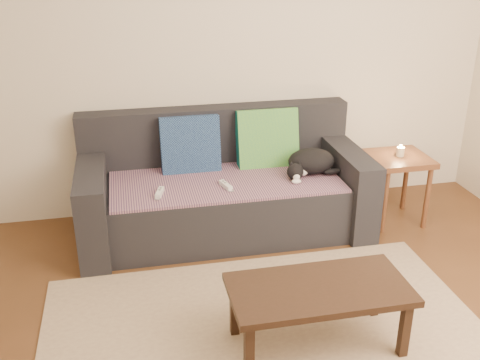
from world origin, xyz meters
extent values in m
cube|color=beige|center=(0.00, 2.00, 1.30)|extent=(4.50, 0.04, 2.60)
cube|color=#232328|center=(0.00, 1.50, 0.21)|extent=(1.70, 0.78, 0.42)
cube|color=#232328|center=(0.00, 1.90, 0.65)|extent=(2.10, 0.18, 0.45)
cube|color=#232328|center=(-0.95, 1.50, 0.30)|extent=(0.20, 0.90, 0.60)
cube|color=#232328|center=(0.95, 1.50, 0.30)|extent=(0.20, 0.90, 0.60)
cube|color=#392749|center=(0.00, 1.48, 0.43)|extent=(1.66, 0.74, 0.02)
cube|color=#0F1D42|center=(-0.22, 1.74, 0.63)|extent=(0.44, 0.19, 0.45)
cube|color=#0E5D54|center=(0.38, 1.74, 0.63)|extent=(0.47, 0.22, 0.49)
ellipsoid|color=black|center=(0.65, 1.48, 0.53)|extent=(0.35, 0.26, 0.19)
sphere|color=black|center=(0.50, 1.37, 0.50)|extent=(0.12, 0.12, 0.12)
sphere|color=white|center=(0.49, 1.32, 0.48)|extent=(0.05, 0.05, 0.05)
ellipsoid|color=black|center=(0.79, 1.39, 0.47)|extent=(0.14, 0.05, 0.04)
cube|color=white|center=(-0.49, 1.32, 0.46)|extent=(0.08, 0.15, 0.03)
cube|color=white|center=(-0.02, 1.34, 0.46)|extent=(0.08, 0.15, 0.03)
cube|color=brown|center=(1.34, 1.42, 0.52)|extent=(0.43, 0.43, 0.04)
cylinder|color=brown|center=(1.17, 1.25, 0.25)|extent=(0.04, 0.04, 0.50)
cylinder|color=brown|center=(1.51, 1.25, 0.25)|extent=(0.04, 0.04, 0.50)
cylinder|color=brown|center=(1.17, 1.59, 0.25)|extent=(0.04, 0.04, 0.50)
cylinder|color=brown|center=(1.51, 1.59, 0.25)|extent=(0.04, 0.04, 0.50)
cylinder|color=beige|center=(1.34, 1.42, 0.58)|extent=(0.06, 0.06, 0.07)
sphere|color=#FFBF59|center=(1.34, 1.42, 0.62)|extent=(0.02, 0.02, 0.02)
cube|color=tan|center=(0.00, 0.15, 0.01)|extent=(2.50, 1.80, 0.01)
cube|color=black|center=(0.24, 0.12, 0.36)|extent=(0.95, 0.48, 0.04)
cube|color=black|center=(-0.17, -0.06, 0.17)|extent=(0.05, 0.05, 0.34)
cube|color=black|center=(0.66, -0.06, 0.17)|extent=(0.05, 0.05, 0.34)
cube|color=black|center=(-0.17, 0.30, 0.17)|extent=(0.05, 0.05, 0.34)
cube|color=black|center=(0.66, 0.30, 0.17)|extent=(0.05, 0.05, 0.34)
camera|label=1|loc=(-0.68, -2.22, 2.05)|focal=42.00mm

